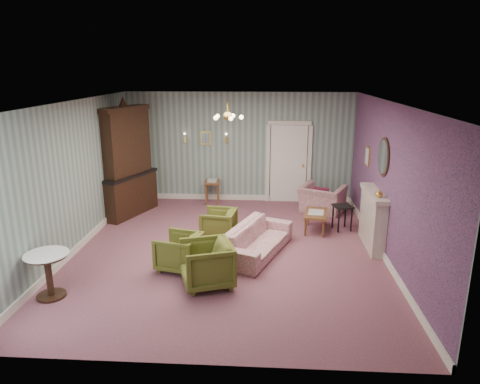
# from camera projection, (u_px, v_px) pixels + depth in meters

# --- Properties ---
(floor) EXTENTS (7.00, 7.00, 0.00)m
(floor) POSITION_uv_depth(u_px,v_px,m) (229.00, 251.00, 8.75)
(floor) COLOR #854D5C
(floor) RESTS_ON ground
(ceiling) EXTENTS (7.00, 7.00, 0.00)m
(ceiling) POSITION_uv_depth(u_px,v_px,m) (228.00, 102.00, 7.96)
(ceiling) COLOR white
(ceiling) RESTS_ON ground
(wall_back) EXTENTS (6.00, 0.00, 6.00)m
(wall_back) POSITION_uv_depth(u_px,v_px,m) (240.00, 148.00, 11.71)
(wall_back) COLOR slate
(wall_back) RESTS_ON ground
(wall_front) EXTENTS (6.00, 0.00, 6.00)m
(wall_front) POSITION_uv_depth(u_px,v_px,m) (201.00, 256.00, 4.99)
(wall_front) COLOR slate
(wall_front) RESTS_ON ground
(wall_left) EXTENTS (0.00, 7.00, 7.00)m
(wall_left) POSITION_uv_depth(u_px,v_px,m) (74.00, 177.00, 8.53)
(wall_left) COLOR slate
(wall_left) RESTS_ON ground
(wall_right) EXTENTS (0.00, 7.00, 7.00)m
(wall_right) POSITION_uv_depth(u_px,v_px,m) (389.00, 182.00, 8.17)
(wall_right) COLOR slate
(wall_right) RESTS_ON ground
(wall_right_floral) EXTENTS (0.00, 7.00, 7.00)m
(wall_right_floral) POSITION_uv_depth(u_px,v_px,m) (388.00, 182.00, 8.17)
(wall_right_floral) COLOR #A95483
(wall_right_floral) RESTS_ON ground
(door) EXTENTS (1.12, 0.12, 2.16)m
(door) POSITION_uv_depth(u_px,v_px,m) (288.00, 162.00, 11.70)
(door) COLOR white
(door) RESTS_ON floor
(olive_chair_a) EXTENTS (0.97, 1.00, 0.83)m
(olive_chair_a) POSITION_uv_depth(u_px,v_px,m) (207.00, 262.00, 7.26)
(olive_chair_a) COLOR brown
(olive_chair_a) RESTS_ON floor
(olive_chair_b) EXTENTS (0.81, 0.84, 0.72)m
(olive_chair_b) POSITION_uv_depth(u_px,v_px,m) (179.00, 250.00, 7.87)
(olive_chair_b) COLOR brown
(olive_chair_b) RESTS_ON floor
(olive_chair_c) EXTENTS (0.72, 0.76, 0.70)m
(olive_chair_c) POSITION_uv_depth(u_px,v_px,m) (219.00, 223.00, 9.29)
(olive_chair_c) COLOR brown
(olive_chair_c) RESTS_ON floor
(sofa_chintz) EXTENTS (1.27, 2.09, 0.79)m
(sofa_chintz) POSITION_uv_depth(u_px,v_px,m) (257.00, 235.00, 8.51)
(sofa_chintz) COLOR #963C58
(sofa_chintz) RESTS_ON floor
(wingback_chair) EXTENTS (1.22, 1.05, 0.90)m
(wingback_chair) POSITION_uv_depth(u_px,v_px,m) (322.00, 195.00, 10.97)
(wingback_chair) COLOR #963C58
(wingback_chair) RESTS_ON floor
(dresser) EXTENTS (1.15, 1.77, 2.79)m
(dresser) POSITION_uv_depth(u_px,v_px,m) (126.00, 159.00, 10.57)
(dresser) COLOR black
(dresser) RESTS_ON floor
(fireplace) EXTENTS (0.30, 1.40, 1.16)m
(fireplace) POSITION_uv_depth(u_px,v_px,m) (373.00, 219.00, 8.80)
(fireplace) COLOR beige
(fireplace) RESTS_ON floor
(mantel_vase) EXTENTS (0.15, 0.15, 0.15)m
(mantel_vase) POSITION_uv_depth(u_px,v_px,m) (379.00, 193.00, 8.24)
(mantel_vase) COLOR gold
(mantel_vase) RESTS_ON fireplace
(oval_mirror) EXTENTS (0.04, 0.76, 0.84)m
(oval_mirror) POSITION_uv_depth(u_px,v_px,m) (383.00, 157.00, 8.45)
(oval_mirror) COLOR white
(oval_mirror) RESTS_ON wall_right
(framed_print) EXTENTS (0.04, 0.34, 0.42)m
(framed_print) POSITION_uv_depth(u_px,v_px,m) (368.00, 156.00, 9.82)
(framed_print) COLOR gold
(framed_print) RESTS_ON wall_right
(coffee_table) EXTENTS (0.61, 0.92, 0.43)m
(coffee_table) POSITION_uv_depth(u_px,v_px,m) (316.00, 222.00, 9.75)
(coffee_table) COLOR brown
(coffee_table) RESTS_ON floor
(side_table_black) EXTENTS (0.47, 0.47, 0.57)m
(side_table_black) POSITION_uv_depth(u_px,v_px,m) (342.00, 218.00, 9.79)
(side_table_black) COLOR black
(side_table_black) RESTS_ON floor
(pedestal_table) EXTENTS (0.75, 0.75, 0.74)m
(pedestal_table) POSITION_uv_depth(u_px,v_px,m) (49.00, 275.00, 6.89)
(pedestal_table) COLOR black
(pedestal_table) RESTS_ON floor
(nesting_table) EXTENTS (0.42, 0.52, 0.65)m
(nesting_table) POSITION_uv_depth(u_px,v_px,m) (212.00, 191.00, 11.73)
(nesting_table) COLOR brown
(nesting_table) RESTS_ON floor
(gilt_mirror_back) EXTENTS (0.28, 0.06, 0.36)m
(gilt_mirror_back) POSITION_uv_depth(u_px,v_px,m) (206.00, 138.00, 11.66)
(gilt_mirror_back) COLOR gold
(gilt_mirror_back) RESTS_ON wall_back
(sconce_left) EXTENTS (0.16, 0.12, 0.30)m
(sconce_left) POSITION_uv_depth(u_px,v_px,m) (185.00, 138.00, 11.67)
(sconce_left) COLOR gold
(sconce_left) RESTS_ON wall_back
(sconce_right) EXTENTS (0.16, 0.12, 0.30)m
(sconce_right) POSITION_uv_depth(u_px,v_px,m) (226.00, 138.00, 11.61)
(sconce_right) COLOR gold
(sconce_right) RESTS_ON wall_back
(chandelier) EXTENTS (0.56, 0.56, 0.36)m
(chandelier) POSITION_uv_depth(u_px,v_px,m) (228.00, 117.00, 8.03)
(chandelier) COLOR gold
(chandelier) RESTS_ON ceiling
(burgundy_cushion) EXTENTS (0.41, 0.28, 0.39)m
(burgundy_cushion) POSITION_uv_depth(u_px,v_px,m) (321.00, 195.00, 10.82)
(burgundy_cushion) COLOR maroon
(burgundy_cushion) RESTS_ON wingback_chair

